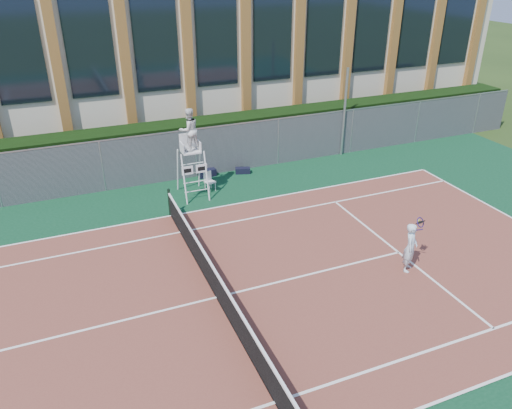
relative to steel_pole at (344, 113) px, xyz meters
name	(u,v)px	position (x,y,z in m)	size (l,w,h in m)	color
ground	(217,298)	(-9.43, -8.70, -2.14)	(120.00, 120.00, 0.00)	#233814
apron	(206,279)	(-9.43, -7.70, -2.14)	(36.00, 20.00, 0.01)	#0C361D
tennis_court	(217,298)	(-9.43, -8.70, -2.12)	(23.77, 10.97, 0.02)	brown
tennis_net	(216,283)	(-9.43, -8.70, -1.61)	(0.10, 11.30, 1.10)	black
fence	(151,160)	(-9.43, 0.10, -1.04)	(40.00, 0.06, 2.20)	#595E60
hedge	(145,151)	(-9.43, 1.30, -1.04)	(40.00, 1.40, 2.20)	black
building	(111,52)	(-9.43, 9.25, 2.00)	(45.00, 10.60, 8.22)	beige
steel_pole	(344,113)	(0.00, 0.00, 0.00)	(0.12, 0.12, 4.28)	#9EA0A5
umpire_chair	(189,132)	(-8.12, -1.65, 0.56)	(1.03, 1.59, 3.70)	white
plastic_chair	(209,180)	(-7.36, -1.50, -1.66)	(0.48, 0.48, 0.82)	silver
sports_bag_near	(207,173)	(-7.01, -0.10, -1.97)	(0.78, 0.31, 0.33)	black
sports_bag_far	(243,170)	(-5.40, -0.36, -2.00)	(0.66, 0.29, 0.27)	black
tennis_player	(410,247)	(-3.40, -9.63, -1.29)	(0.97, 0.78, 1.65)	#CCE6F5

